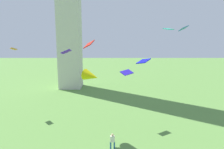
{
  "coord_description": "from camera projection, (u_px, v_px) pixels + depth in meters",
  "views": [
    {
      "loc": [
        2.16,
        -5.08,
        11.48
      ],
      "look_at": [
        2.11,
        17.28,
        7.56
      ],
      "focal_mm": 32.41,
      "sensor_mm": 36.0,
      "label": 1
    }
  ],
  "objects": [
    {
      "name": "kite_flying_1",
      "position": [
        169.0,
        29.0,
        22.5
      ],
      "size": [
        1.37,
        1.31,
        0.22
      ],
      "rotation": [
        0.0,
        0.0,
        0.67
      ],
      "color": "#22B794"
    },
    {
      "name": "kite_flying_4",
      "position": [
        92.0,
        76.0,
        23.69
      ],
      "size": [
        2.46,
        2.24,
        1.59
      ],
      "rotation": [
        0.0,
        0.0,
        1.01
      ],
      "color": "#C1BD08"
    },
    {
      "name": "person_1",
      "position": [
        113.0,
        140.0,
        21.18
      ],
      "size": [
        0.54,
        0.3,
        1.76
      ],
      "rotation": [
        0.0,
        0.0,
        3.22
      ],
      "color": "#235693",
      "rests_on": "ground_plane"
    },
    {
      "name": "kite_flying_2",
      "position": [
        14.0,
        49.0,
        31.05
      ],
      "size": [
        1.43,
        1.45,
        0.54
      ],
      "rotation": [
        0.0,
        0.0,
        5.38
      ],
      "color": "orange"
    },
    {
      "name": "kite_flying_5",
      "position": [
        67.0,
        52.0,
        24.17
      ],
      "size": [
        1.23,
        0.87,
        0.68
      ],
      "rotation": [
        0.0,
        0.0,
        3.06
      ],
      "color": "#4114C8"
    },
    {
      "name": "kite_flying_6",
      "position": [
        184.0,
        28.0,
        31.1
      ],
      "size": [
        1.69,
        1.75,
        0.96
      ],
      "rotation": [
        0.0,
        0.0,
        0.64
      ],
      "color": "#2D73B7"
    },
    {
      "name": "kite_flying_0",
      "position": [
        90.0,
        44.0,
        18.98
      ],
      "size": [
        1.02,
        1.45,
        0.83
      ],
      "rotation": [
        0.0,
        0.0,
        4.48
      ],
      "color": "#B71209"
    },
    {
      "name": "kite_flying_3",
      "position": [
        144.0,
        61.0,
        21.42
      ],
      "size": [
        1.7,
        1.84,
        0.55
      ],
      "rotation": [
        0.0,
        0.0,
        0.96
      ],
      "color": "#0E11C6"
    },
    {
      "name": "kite_flying_7",
      "position": [
        127.0,
        72.0,
        27.01
      ],
      "size": [
        1.93,
        1.78,
        0.66
      ],
      "rotation": [
        0.0,
        0.0,
        0.66
      ],
      "color": "#291BB6"
    }
  ]
}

